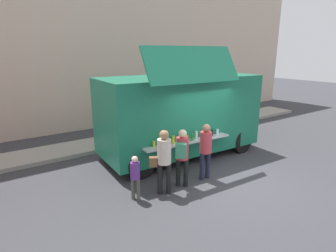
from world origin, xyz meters
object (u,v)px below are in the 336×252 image
at_px(customer_front_ordering, 206,147).
at_px(customer_mid_with_backpack, 182,153).
at_px(child_near_queue, 135,174).
at_px(trash_bin, 214,116).
at_px(food_truck_main, 181,113).
at_px(customer_rear_waiting, 164,157).

xyz_separation_m(customer_front_ordering, customer_mid_with_backpack, (-0.86, -0.01, 0.01)).
bearing_deg(child_near_queue, trash_bin, -1.91).
relative_size(food_truck_main, child_near_queue, 4.82).
bearing_deg(trash_bin, customer_mid_with_backpack, -140.96).
bearing_deg(customer_mid_with_backpack, customer_front_ordering, -44.64).
distance_m(customer_front_ordering, customer_rear_waiting, 1.50).
bearing_deg(food_truck_main, child_near_queue, -143.52).
relative_size(trash_bin, customer_front_ordering, 0.61).
bearing_deg(customer_front_ordering, customer_rear_waiting, 95.63).
bearing_deg(customer_mid_with_backpack, child_near_queue, 130.53).
xyz_separation_m(food_truck_main, customer_front_ordering, (-0.60, -2.00, -0.56)).
relative_size(trash_bin, customer_mid_with_backpack, 0.62).
bearing_deg(trash_bin, customer_front_ordering, -135.98).
xyz_separation_m(food_truck_main, customer_mid_with_backpack, (-1.46, -2.01, -0.55)).
bearing_deg(customer_mid_with_backpack, trash_bin, -5.96).
bearing_deg(customer_rear_waiting, customer_mid_with_backpack, -54.90).
xyz_separation_m(trash_bin, customer_rear_waiting, (-5.98, -4.38, 0.53)).
height_order(trash_bin, child_near_queue, child_near_queue).
height_order(trash_bin, customer_mid_with_backpack, customer_mid_with_backpack).
bearing_deg(customer_mid_with_backpack, food_truck_main, 8.97).
xyz_separation_m(food_truck_main, trash_bin, (3.88, 2.32, -1.05)).
height_order(food_truck_main, customer_front_ordering, food_truck_main).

